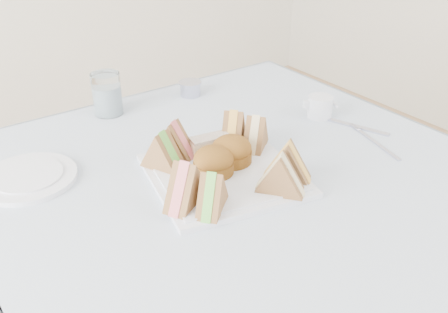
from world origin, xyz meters
TOP-DOWN VIEW (x-y plane):
  - table at (0.00, 0.00)m, footprint 0.90×0.90m
  - tablecloth at (0.00, 0.00)m, footprint 1.02×1.02m
  - serving_plate at (-0.04, 0.00)m, footprint 0.35×0.35m
  - sandwich_fl_a at (-0.16, -0.04)m, footprint 0.11×0.09m
  - sandwich_fl_b at (-0.13, -0.09)m, footprint 0.09×0.09m
  - sandwich_fr_a at (0.05, -0.09)m, footprint 0.09×0.10m
  - sandwich_fr_b at (0.01, -0.12)m, footprint 0.09×0.10m
  - sandwich_bl_a at (-0.13, 0.09)m, footprint 0.08×0.10m
  - sandwich_bl_b at (-0.08, 0.12)m, footprint 0.09×0.10m
  - sandwich_br_a at (0.08, 0.05)m, footprint 0.10×0.09m
  - sandwich_br_b at (0.05, 0.09)m, footprint 0.10×0.10m
  - scone_left at (-0.06, 0.01)m, footprint 0.10×0.10m
  - scone_right at (-0.00, 0.03)m, footprint 0.10×0.10m
  - pastry_slice at (-0.01, 0.09)m, footprint 0.09×0.05m
  - side_plate at (-0.37, 0.23)m, footprint 0.26×0.26m
  - water_glass at (-0.10, 0.43)m, footprint 0.08×0.08m
  - tea_strainer at (0.14, 0.41)m, footprint 0.08×0.08m
  - knife at (0.36, 0.01)m, footprint 0.08×0.19m
  - fork at (0.33, -0.09)m, footprint 0.05×0.16m
  - creamer_jug at (0.33, 0.10)m, footprint 0.08×0.08m

SIDE VIEW (x-z plane):
  - table at x=0.00m, z-range 0.00..0.74m
  - tablecloth at x=0.00m, z-range 0.74..0.75m
  - fork at x=0.33m, z-range 0.75..0.75m
  - knife at x=0.36m, z-range 0.75..0.75m
  - side_plate at x=-0.37m, z-range 0.75..0.76m
  - serving_plate at x=-0.04m, z-range 0.75..0.76m
  - tea_strainer at x=0.14m, z-range 0.75..0.78m
  - creamer_jug at x=0.33m, z-range 0.75..0.80m
  - pastry_slice at x=-0.01m, z-range 0.76..0.80m
  - scone_left at x=-0.06m, z-range 0.76..0.81m
  - scone_right at x=0.00m, z-range 0.76..0.82m
  - sandwich_fl_b at x=-0.13m, z-range 0.76..0.84m
  - sandwich_br_a at x=0.08m, z-range 0.76..0.84m
  - sandwich_br_b at x=0.05m, z-range 0.76..0.84m
  - sandwich_bl_b at x=-0.08m, z-range 0.76..0.84m
  - sandwich_fr_a at x=0.05m, z-range 0.76..0.84m
  - sandwich_bl_a at x=-0.13m, z-range 0.76..0.84m
  - sandwich_fr_b at x=0.01m, z-range 0.76..0.84m
  - water_glass at x=-0.10m, z-range 0.75..0.86m
  - sandwich_fl_a at x=-0.16m, z-range 0.76..0.85m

